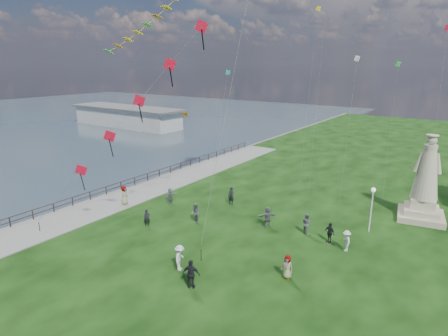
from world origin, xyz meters
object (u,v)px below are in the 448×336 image
Objects in this scene: person_5 at (170,196)px; person_9 at (330,232)px; person_6 at (231,196)px; person_0 at (147,218)px; lamppost at (372,200)px; person_3 at (191,274)px; statue at (425,188)px; person_8 at (346,241)px; person_2 at (180,258)px; person_7 at (307,224)px; person_1 at (195,213)px; person_10 at (124,196)px; pier_pavilion at (127,116)px; person_11 at (268,217)px; person_4 at (287,267)px.

person_9 reaches higher than person_5.
person_0 is at bearing -115.68° from person_6.
person_3 is (-7.01, -14.71, -1.85)m from lamppost.
statue is at bearing -59.43° from person_5.
person_2 is at bearing -74.43° from person_8.
statue is at bearing -137.60° from person_3.
person_7 is (4.81, 10.28, -0.04)m from person_2.
person_0 is at bearing -102.43° from person_8.
person_0 is 4.19m from person_1.
person_10 is at bearing -143.00° from person_1.
person_11 is at bearing -30.16° from pier_pavilion.
person_7 reaches higher than person_4.
person_5 is at bearing -36.56° from pier_pavilion.
person_6 is 11.15m from person_9.
person_0 is 9.02m from person_6.
person_6 reaches higher than person_5.
person_1 is at bearing -108.67° from person_5.
person_5 is at bearing 161.40° from person_4.
person_7 is (11.84, 6.55, 0.10)m from person_0.
person_8 is 6.96m from person_11.
person_10 reaches higher than person_2.
lamppost reaches higher than person_11.
statue is at bearing 173.17° from person_11.
pier_pavilion is 66.88m from lamppost.
person_3 is (9.03, -4.92, 0.20)m from person_0.
pier_pavilion is 16.00× the size of person_10.
person_6 is at bearing -73.52° from person_11.
pier_pavilion is 64.53m from person_7.
lamppost is at bearing -89.95° from person_10.
person_9 is 0.93× the size of person_11.
lamppost is 2.36× the size of person_9.
pier_pavilion is 67.74m from statue.
statue reaches higher than person_10.
person_10 is at bearing -113.27° from person_8.
person_4 is at bearing -117.42° from person_10.
person_2 is at bearing -129.48° from person_5.
lamppost reaches higher than person_9.
person_10 is (-3.49, -2.89, 0.14)m from person_5.
pier_pavilion is at bearing -58.91° from person_3.
person_0 is 0.82× the size of person_10.
person_4 is at bearing 79.17° from person_11.
statue reaches higher than person_1.
person_4 is 16.52m from person_5.
person_9 is at bearing -98.10° from person_10.
person_2 is at bearing -51.86° from person_3.
person_3 reaches higher than person_4.
person_4 is at bearing -105.09° from person_5.
pier_pavilion is 18.47× the size of person_4.
person_1 is 8.51m from person_10.
pier_pavilion is at bearing 4.55° from person_7.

